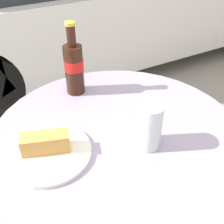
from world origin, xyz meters
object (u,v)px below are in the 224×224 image
bistro_table (118,171)px  cola_bottle_left (74,67)px  drinking_glass (149,128)px  lunch_plate_near (47,149)px

bistro_table → cola_bottle_left: bearing=94.5°
bistro_table → drinking_glass: size_ratio=5.76×
drinking_glass → lunch_plate_near: size_ratio=0.57×
bistro_table → drinking_glass: (0.05, -0.08, 0.23)m
cola_bottle_left → drinking_glass: 0.36m
bistro_table → drinking_glass: drinking_glass is taller
bistro_table → lunch_plate_near: (-0.21, 0.02, 0.19)m
bistro_table → lunch_plate_near: bearing=175.8°
cola_bottle_left → drinking_glass: size_ratio=1.87×
cola_bottle_left → lunch_plate_near: 0.33m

